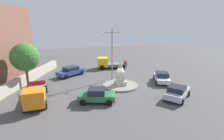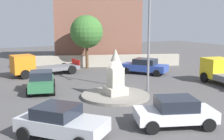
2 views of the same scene
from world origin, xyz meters
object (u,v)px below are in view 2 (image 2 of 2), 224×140
object	(u,v)px
truck_orange_parked_left	(35,66)
car_white_far_side	(175,112)
tree_near_wall	(87,32)
car_green_approaching	(42,81)
car_silver_passing	(61,122)
streetlamp	(149,31)
monument	(115,74)
car_blue_near_island	(145,66)
corner_building	(97,20)

from	to	relation	value
truck_orange_parked_left	car_white_far_side	bearing A→B (deg)	-169.12
tree_near_wall	car_green_approaching	bearing A→B (deg)	138.58
car_silver_passing	car_white_far_side	distance (m)	5.58
streetlamp	truck_orange_parked_left	bearing A→B (deg)	31.82
monument	car_silver_passing	size ratio (longest dim) A/B	0.74
car_silver_passing	car_green_approaching	world-z (taller)	car_green_approaching
truck_orange_parked_left	tree_near_wall	world-z (taller)	tree_near_wall
car_silver_passing	car_green_approaching	xyz separation A→B (m)	(8.73, -1.34, 0.02)
car_blue_near_island	truck_orange_parked_left	bearing A→B (deg)	68.14
corner_building	car_white_far_side	bearing A→B (deg)	164.49
monument	car_white_far_side	world-z (taller)	monument
truck_orange_parked_left	tree_near_wall	size ratio (longest dim) A/B	1.12
car_blue_near_island	truck_orange_parked_left	world-z (taller)	truck_orange_parked_left
monument	tree_near_wall	world-z (taller)	tree_near_wall
monument	streetlamp	xyz separation A→B (m)	(0.34, -2.91, 2.81)
car_white_far_side	tree_near_wall	size ratio (longest dim) A/B	0.75
streetlamp	truck_orange_parked_left	size ratio (longest dim) A/B	1.14
car_silver_passing	corner_building	xyz separation A→B (m)	(21.28, -11.68, 4.46)
car_white_far_side	tree_near_wall	world-z (taller)	tree_near_wall
car_green_approaching	truck_orange_parked_left	xyz separation A→B (m)	(6.16, -0.98, 0.19)
streetlamp	monument	bearing A→B (deg)	96.59
corner_building	car_blue_near_island	bearing A→B (deg)	-178.29
car_silver_passing	car_white_far_side	world-z (taller)	car_silver_passing
car_green_approaching	car_blue_near_island	distance (m)	10.89
corner_building	tree_near_wall	world-z (taller)	corner_building
car_green_approaching	corner_building	distance (m)	16.86
tree_near_wall	corner_building	bearing A→B (deg)	-36.00
car_silver_passing	truck_orange_parked_left	bearing A→B (deg)	-8.88
streetlamp	car_blue_near_island	world-z (taller)	streetlamp
streetlamp	truck_orange_parked_left	distance (m)	11.90
monument	car_green_approaching	size ratio (longest dim) A/B	0.76
truck_orange_parked_left	tree_near_wall	distance (m)	6.88
streetlamp	car_white_far_side	xyz separation A→B (m)	(-6.48, 2.90, -3.68)
monument	truck_orange_parked_left	world-z (taller)	monument
streetlamp	car_green_approaching	bearing A→B (deg)	63.29
car_silver_passing	car_white_far_side	xyz separation A→B (m)	(-1.26, -5.43, -0.01)
car_green_approaching	tree_near_wall	bearing A→B (deg)	-41.42
car_green_approaching	car_white_far_side	size ratio (longest dim) A/B	0.97
car_blue_near_island	car_white_far_side	xyz separation A→B (m)	(-12.27, 6.56, -0.02)
car_green_approaching	streetlamp	bearing A→B (deg)	-116.71
car_green_approaching	monument	bearing A→B (deg)	-133.40
car_green_approaching	truck_orange_parked_left	bearing A→B (deg)	-9.09
car_green_approaching	car_blue_near_island	size ratio (longest dim) A/B	0.90
monument	tree_near_wall	xyz separation A→B (m)	(11.72, -2.87, 2.33)
car_blue_near_island	tree_near_wall	world-z (taller)	tree_near_wall
car_green_approaching	truck_orange_parked_left	world-z (taller)	truck_orange_parked_left
truck_orange_parked_left	streetlamp	bearing A→B (deg)	-148.18
corner_building	car_green_approaching	bearing A→B (deg)	140.51
car_white_far_side	streetlamp	bearing A→B (deg)	-24.10
car_white_far_side	corner_building	bearing A→B (deg)	-15.51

